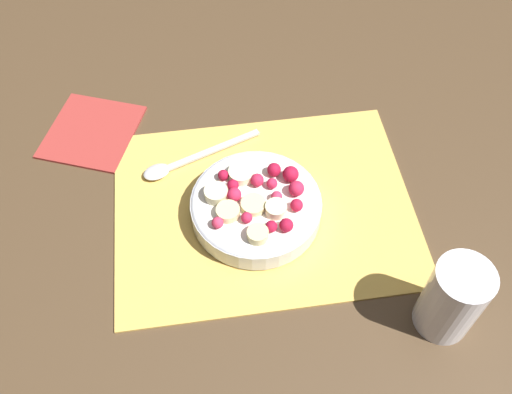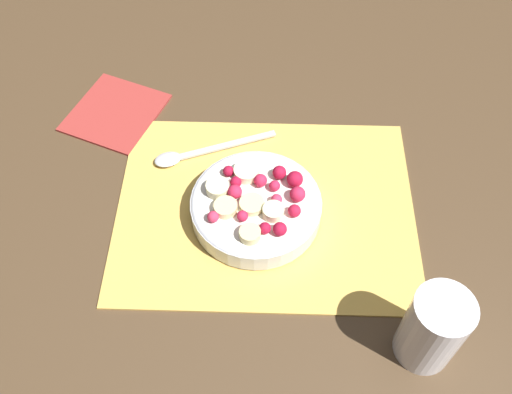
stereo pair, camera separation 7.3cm
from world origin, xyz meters
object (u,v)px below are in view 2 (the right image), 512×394
at_px(fruit_bowl, 256,205).
at_px(spoon, 192,154).
at_px(drinking_glass, 433,329).
at_px(napkin, 115,112).

bearing_deg(fruit_bowl, spoon, 134.00).
bearing_deg(spoon, drinking_glass, 116.15).
relative_size(drinking_glass, napkin, 0.65).
xyz_separation_m(fruit_bowl, napkin, (-0.22, 0.18, -0.02)).
relative_size(spoon, napkin, 1.03).
height_order(spoon, napkin, spoon).
bearing_deg(drinking_glass, spoon, 136.47).
relative_size(fruit_bowl, drinking_glass, 1.55).
bearing_deg(drinking_glass, fruit_bowl, 137.76).
xyz_separation_m(spoon, drinking_glass, (0.29, -0.28, 0.05)).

